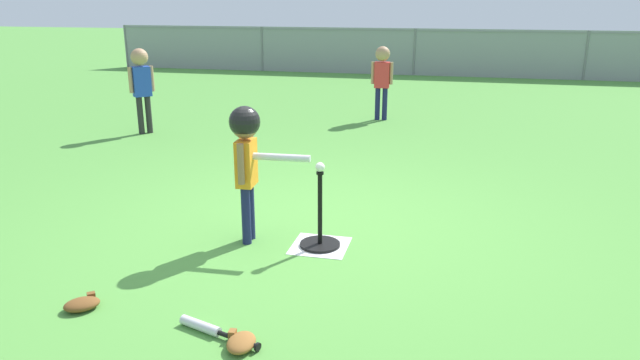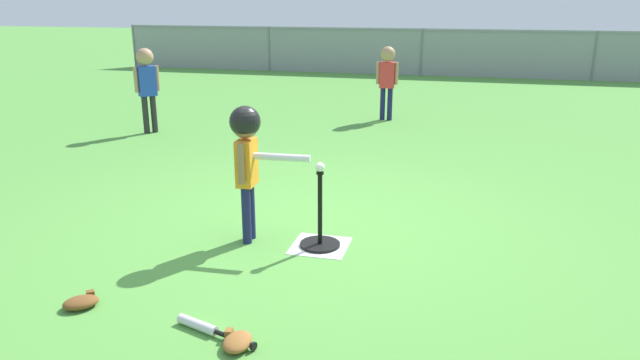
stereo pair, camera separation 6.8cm
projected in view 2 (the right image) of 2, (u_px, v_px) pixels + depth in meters
name	position (u px, v px, depth m)	size (l,w,h in m)	color
ground_plane	(314.00, 226.00, 5.07)	(60.00, 60.00, 0.00)	#51933D
home_plate	(320.00, 245.00, 4.67)	(0.44, 0.44, 0.01)	white
batting_tee	(320.00, 235.00, 4.64)	(0.32, 0.32, 0.62)	black
baseball_on_tee	(320.00, 167.00, 4.47)	(0.07, 0.07, 0.07)	white
batter_child	(247.00, 147.00, 4.54)	(0.63, 0.31, 1.10)	#191E4C
fielder_near_left	(147.00, 79.00, 8.34)	(0.27, 0.27, 1.21)	#262626
fielder_deep_center	(387.00, 73.00, 9.23)	(0.34, 0.23, 1.16)	#191E4C
spare_bat_silver	(205.00, 328.00, 3.46)	(0.56, 0.23, 0.06)	silver
glove_by_plate	(81.00, 302.00, 3.74)	(0.27, 0.26, 0.07)	brown
glove_near_bats	(237.00, 342.00, 3.31)	(0.18, 0.23, 0.07)	brown
outfield_fence	(421.00, 51.00, 14.62)	(16.06, 0.06, 1.15)	slate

